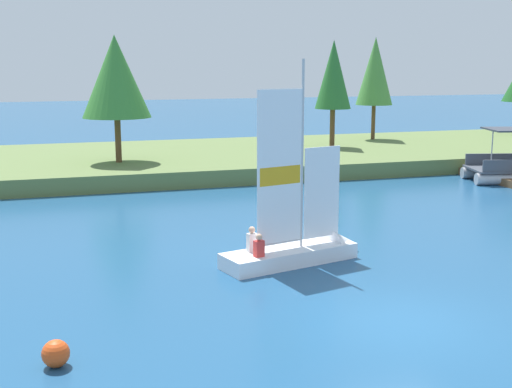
{
  "coord_description": "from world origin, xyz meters",
  "views": [
    {
      "loc": [
        -7.72,
        -13.33,
        6.03
      ],
      "look_at": [
        -0.47,
        10.31,
        1.2
      ],
      "focal_mm": 47.16,
      "sensor_mm": 36.0,
      "label": 1
    }
  ],
  "objects_px": {
    "shoreline_tree_left": "(116,77)",
    "shoreline_tree_midleft": "(333,75)",
    "shoreline_tree_centre": "(375,71)",
    "sailboat": "(307,245)",
    "channel_buoy": "(56,354)",
    "wooden_dock": "(504,179)"
  },
  "relations": [
    {
      "from": "shoreline_tree_midleft",
      "to": "sailboat",
      "type": "distance_m",
      "value": 22.51
    },
    {
      "from": "shoreline_tree_left",
      "to": "shoreline_tree_midleft",
      "type": "xyz_separation_m",
      "value": [
        13.45,
        2.74,
        -0.03
      ]
    },
    {
      "from": "sailboat",
      "to": "shoreline_tree_midleft",
      "type": "bearing_deg",
      "value": 50.17
    },
    {
      "from": "shoreline_tree_centre",
      "to": "wooden_dock",
      "type": "xyz_separation_m",
      "value": [
        0.9,
        -13.06,
        -5.28
      ]
    },
    {
      "from": "shoreline_tree_centre",
      "to": "channel_buoy",
      "type": "xyz_separation_m",
      "value": [
        -21.44,
        -28.6,
        -5.19
      ]
    },
    {
      "from": "shoreline_tree_centre",
      "to": "wooden_dock",
      "type": "height_order",
      "value": "shoreline_tree_centre"
    },
    {
      "from": "shoreline_tree_midleft",
      "to": "sailboat",
      "type": "bearing_deg",
      "value": -115.33
    },
    {
      "from": "shoreline_tree_left",
      "to": "shoreline_tree_midleft",
      "type": "relative_size",
      "value": 1.01
    },
    {
      "from": "shoreline_tree_left",
      "to": "shoreline_tree_midleft",
      "type": "height_order",
      "value": "shoreline_tree_left"
    },
    {
      "from": "sailboat",
      "to": "shoreline_tree_centre",
      "type": "bearing_deg",
      "value": 44.53
    },
    {
      "from": "shoreline_tree_left",
      "to": "shoreline_tree_centre",
      "type": "bearing_deg",
      "value": 18.38
    },
    {
      "from": "shoreline_tree_midleft",
      "to": "channel_buoy",
      "type": "height_order",
      "value": "shoreline_tree_midleft"
    },
    {
      "from": "wooden_dock",
      "to": "channel_buoy",
      "type": "distance_m",
      "value": 27.21
    },
    {
      "from": "shoreline_tree_midleft",
      "to": "sailboat",
      "type": "height_order",
      "value": "shoreline_tree_midleft"
    },
    {
      "from": "shoreline_tree_left",
      "to": "wooden_dock",
      "type": "xyz_separation_m",
      "value": [
        18.78,
        -7.12,
        -5.15
      ]
    },
    {
      "from": "channel_buoy",
      "to": "shoreline_tree_centre",
      "type": "bearing_deg",
      "value": 53.15
    },
    {
      "from": "shoreline_tree_left",
      "to": "channel_buoy",
      "type": "height_order",
      "value": "shoreline_tree_left"
    },
    {
      "from": "shoreline_tree_left",
      "to": "shoreline_tree_centre",
      "type": "xyz_separation_m",
      "value": [
        17.89,
        5.94,
        0.14
      ]
    },
    {
      "from": "shoreline_tree_centre",
      "to": "sailboat",
      "type": "height_order",
      "value": "shoreline_tree_centre"
    },
    {
      "from": "shoreline_tree_midleft",
      "to": "shoreline_tree_centre",
      "type": "height_order",
      "value": "shoreline_tree_centre"
    },
    {
      "from": "sailboat",
      "to": "channel_buoy",
      "type": "distance_m",
      "value": 9.39
    },
    {
      "from": "shoreline_tree_left",
      "to": "sailboat",
      "type": "relative_size",
      "value": 1.02
    }
  ]
}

